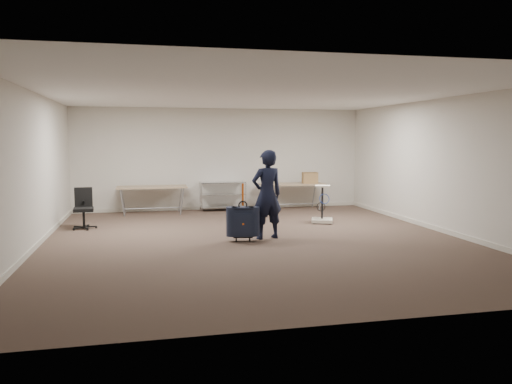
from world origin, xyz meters
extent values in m
plane|color=#403026|center=(0.00, 0.00, 0.00)|extent=(9.00, 9.00, 0.00)
plane|color=beige|center=(0.00, 4.50, 1.40)|extent=(8.00, 0.00, 8.00)
plane|color=beige|center=(0.00, -4.50, 1.40)|extent=(8.00, 0.00, 8.00)
plane|color=beige|center=(-4.00, 0.00, 1.40)|extent=(0.00, 9.00, 9.00)
plane|color=beige|center=(4.00, 0.00, 1.40)|extent=(0.00, 9.00, 9.00)
plane|color=white|center=(0.00, 0.00, 2.80)|extent=(8.00, 8.00, 0.00)
cube|color=beige|center=(0.00, 4.49, 0.05)|extent=(8.00, 0.02, 0.10)
cube|color=beige|center=(-3.99, 0.00, 0.05)|extent=(0.02, 9.00, 0.10)
cube|color=beige|center=(3.99, 0.00, 0.05)|extent=(0.02, 9.00, 0.10)
cube|color=#937A5A|center=(-1.90, 3.95, 0.71)|extent=(1.80, 0.75, 0.03)
cylinder|color=gray|center=(-1.90, 3.95, 0.15)|extent=(1.50, 0.02, 0.02)
cylinder|color=gray|center=(-2.65, 3.65, 0.35)|extent=(0.13, 0.04, 0.69)
cylinder|color=gray|center=(-1.15, 3.65, 0.35)|extent=(0.13, 0.04, 0.69)
cylinder|color=gray|center=(-2.65, 4.25, 0.35)|extent=(0.13, 0.04, 0.69)
cylinder|color=gray|center=(-1.15, 4.25, 0.35)|extent=(0.13, 0.04, 0.69)
cube|color=#937A5A|center=(1.90, 3.95, 0.71)|extent=(1.80, 0.75, 0.03)
cylinder|color=gray|center=(1.90, 3.95, 0.15)|extent=(1.50, 0.02, 0.02)
cylinder|color=gray|center=(1.15, 3.65, 0.35)|extent=(0.13, 0.04, 0.69)
cylinder|color=gray|center=(2.65, 3.65, 0.35)|extent=(0.13, 0.04, 0.69)
cylinder|color=gray|center=(1.15, 4.25, 0.35)|extent=(0.13, 0.04, 0.69)
cylinder|color=gray|center=(2.65, 4.25, 0.35)|extent=(0.13, 0.04, 0.69)
cylinder|color=silver|center=(-0.60, 3.98, 0.40)|extent=(0.02, 0.02, 0.80)
cylinder|color=silver|center=(0.60, 3.98, 0.40)|extent=(0.02, 0.02, 0.80)
cylinder|color=silver|center=(-0.60, 4.42, 0.40)|extent=(0.02, 0.02, 0.80)
cylinder|color=silver|center=(0.60, 4.42, 0.40)|extent=(0.02, 0.02, 0.80)
cube|color=silver|center=(0.00, 4.20, 0.10)|extent=(1.20, 0.45, 0.02)
cube|color=silver|center=(0.00, 4.20, 0.45)|extent=(1.20, 0.45, 0.02)
cube|color=silver|center=(0.00, 4.20, 0.78)|extent=(1.20, 0.45, 0.01)
imported|color=black|center=(0.25, 0.13, 0.87)|extent=(0.71, 0.55, 1.74)
cube|color=black|center=(-0.26, -0.05, 0.39)|extent=(0.44, 0.30, 0.56)
cube|color=black|center=(-0.26, -0.03, 0.09)|extent=(0.39, 0.22, 0.03)
cylinder|color=black|center=(-0.39, -0.03, 0.04)|extent=(0.04, 0.08, 0.08)
cylinder|color=black|center=(-0.14, -0.07, 0.04)|extent=(0.04, 0.08, 0.08)
torus|color=black|center=(-0.26, -0.05, 0.70)|extent=(0.18, 0.05, 0.18)
cube|color=#F55E0C|center=(-0.26, -0.03, 0.90)|extent=(0.04, 0.01, 0.43)
cylinder|color=black|center=(-3.40, 2.04, 0.04)|extent=(0.54, 0.54, 0.08)
cylinder|color=black|center=(-3.40, 2.04, 0.23)|extent=(0.05, 0.05, 0.36)
cube|color=black|center=(-3.40, 2.04, 0.42)|extent=(0.44, 0.44, 0.07)
cube|color=black|center=(-3.41, 2.24, 0.68)|extent=(0.38, 0.08, 0.43)
cube|color=beige|center=(1.96, 1.66, 0.06)|extent=(0.62, 0.62, 0.08)
cylinder|color=black|center=(1.77, 1.47, 0.02)|extent=(0.06, 0.06, 0.04)
cylinder|color=black|center=(1.96, 1.71, 0.48)|extent=(0.05, 0.05, 0.77)
cube|color=beige|center=(1.96, 1.66, 0.86)|extent=(0.41, 0.39, 0.04)
torus|color=blue|center=(2.01, 1.59, 0.58)|extent=(0.26, 0.18, 0.24)
cube|color=#A3804C|center=(2.40, 3.87, 0.88)|extent=(0.45, 0.37, 0.31)
camera|label=1|loc=(-2.06, -9.27, 1.94)|focal=35.00mm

